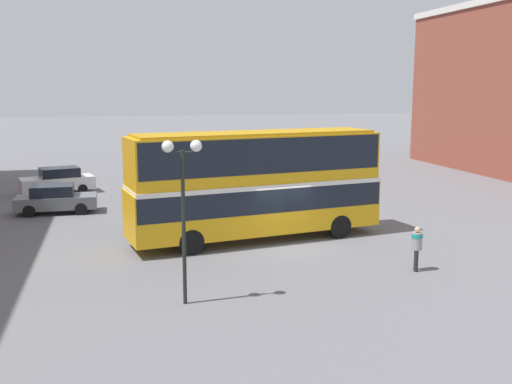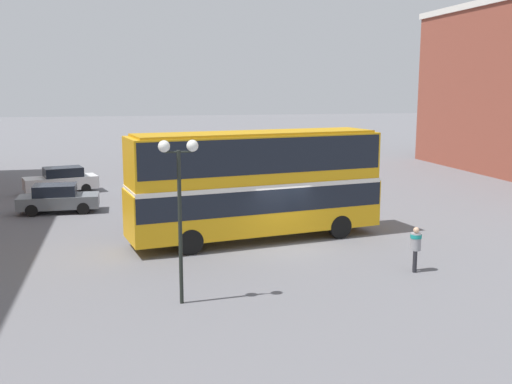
{
  "view_description": "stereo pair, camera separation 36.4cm",
  "coord_description": "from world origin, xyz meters",
  "views": [
    {
      "loc": [
        -6.91,
        -23.28,
        6.61
      ],
      "look_at": [
        -0.95,
        1.56,
        2.13
      ],
      "focal_mm": 42.0,
      "sensor_mm": 36.0,
      "label": 1
    },
    {
      "loc": [
        -6.55,
        -23.36,
        6.61
      ],
      "look_at": [
        -0.95,
        1.56,
        2.13
      ],
      "focal_mm": 42.0,
      "sensor_mm": 36.0,
      "label": 2
    }
  ],
  "objects": [
    {
      "name": "parked_car_side_street",
      "position": [
        -10.37,
        15.82,
        0.81
      ],
      "size": [
        4.74,
        2.89,
        1.64
      ],
      "rotation": [
        0.0,
        0.0,
        3.4
      ],
      "color": "silver",
      "rests_on": "ground_plane"
    },
    {
      "name": "pedestrian_foreground",
      "position": [
        3.68,
        -4.17,
        1.01
      ],
      "size": [
        0.54,
        0.54,
        1.65
      ],
      "rotation": [
        0.0,
        0.0,
        2.68
      ],
      "color": "#232328",
      "rests_on": "ground_plane"
    },
    {
      "name": "parked_car_kerb_far",
      "position": [
        -3.26,
        14.63,
        0.73
      ],
      "size": [
        4.71,
        2.09,
        1.43
      ],
      "rotation": [
        0.0,
        0.0,
        3.08
      ],
      "color": "silver",
      "rests_on": "ground_plane"
    },
    {
      "name": "double_decker_bus",
      "position": [
        -0.95,
        1.56,
        2.71
      ],
      "size": [
        11.37,
        4.43,
        4.74
      ],
      "rotation": [
        0.0,
        0.0,
        0.17
      ],
      "color": "gold",
      "rests_on": "ground_plane"
    },
    {
      "name": "ground_plane",
      "position": [
        0.0,
        0.0,
        0.0
      ],
      "size": [
        240.0,
        240.0,
        0.0
      ],
      "primitive_type": "plane",
      "color": "slate"
    },
    {
      "name": "street_lamp_twin_globe",
      "position": [
        -4.92,
        -5.58,
        3.84
      ],
      "size": [
        1.2,
        0.36,
        5.07
      ],
      "color": "black",
      "rests_on": "ground_plane"
    },
    {
      "name": "parked_car_kerb_near",
      "position": [
        -10.0,
        9.58,
        0.76
      ],
      "size": [
        4.15,
        1.86,
        1.51
      ],
      "rotation": [
        0.0,
        0.0,
        -0.0
      ],
      "color": "slate",
      "rests_on": "ground_plane"
    }
  ]
}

